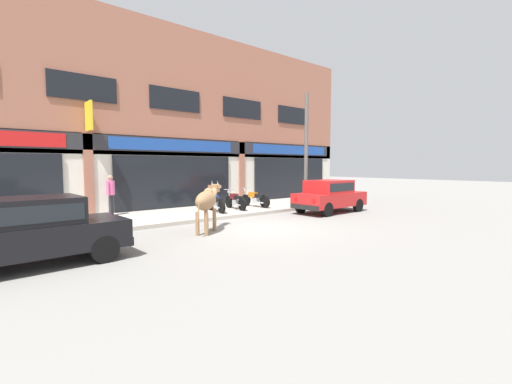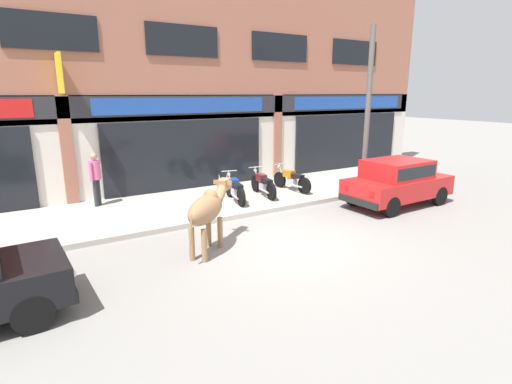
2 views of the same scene
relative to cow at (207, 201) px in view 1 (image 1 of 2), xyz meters
The scene contains 11 objects.
ground_plane 2.09m from the cow, 15.12° to the right, with size 90.00×90.00×0.00m, color gray.
sidewalk 4.12m from the cow, 63.75° to the left, with size 19.00×3.75×0.14m, color #A8A093.
shop_building 6.73m from the cow, 72.82° to the left, with size 23.00×1.40×8.56m.
cow is the anchor object (origin of this frame).
car_0 6.67m from the cow, ahead, with size 3.64×1.68×1.46m.
car_1 4.81m from the cow, behind, with size 3.66×1.73×1.46m.
motorcycle_0 3.85m from the cow, 52.41° to the left, with size 0.64×1.79×0.88m.
motorcycle_1 4.72m from the cow, 42.34° to the left, with size 0.57×1.81×0.88m.
motorcycle_2 5.73m from the cow, 34.59° to the left, with size 0.52×1.81×0.88m.
pedestrian 4.97m from the cow, 107.03° to the left, with size 0.36×0.39×1.60m.
utility_pole 7.46m from the cow, 16.26° to the left, with size 0.18×0.18×5.47m, color #595651.
Camera 1 is at (-7.51, -8.71, 2.13)m, focal length 24.00 mm.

